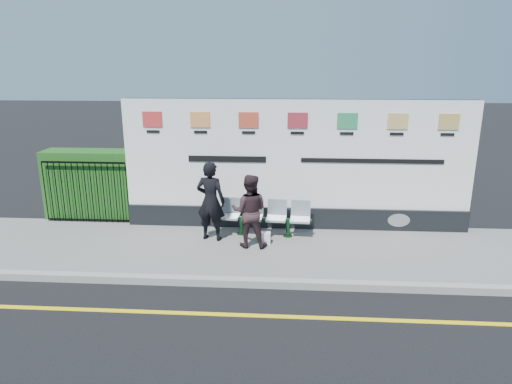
# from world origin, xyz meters

# --- Properties ---
(ground) EXTENTS (80.00, 80.00, 0.00)m
(ground) POSITION_xyz_m (0.00, 0.00, 0.00)
(ground) COLOR black
(pavement) EXTENTS (14.00, 3.00, 0.12)m
(pavement) POSITION_xyz_m (0.00, 2.50, 0.06)
(pavement) COLOR slate
(pavement) RESTS_ON ground
(kerb) EXTENTS (14.00, 0.18, 0.14)m
(kerb) POSITION_xyz_m (0.00, 1.00, 0.07)
(kerb) COLOR gray
(kerb) RESTS_ON ground
(yellow_line) EXTENTS (14.00, 0.10, 0.01)m
(yellow_line) POSITION_xyz_m (0.00, 0.00, 0.00)
(yellow_line) COLOR yellow
(yellow_line) RESTS_ON ground
(billboard) EXTENTS (8.00, 0.30, 3.00)m
(billboard) POSITION_xyz_m (0.50, 3.85, 1.42)
(billboard) COLOR black
(billboard) RESTS_ON pavement
(hedge) EXTENTS (2.35, 0.70, 1.70)m
(hedge) POSITION_xyz_m (-4.58, 4.30, 0.97)
(hedge) COLOR #1D5218
(hedge) RESTS_ON pavement
(railing) EXTENTS (2.05, 0.06, 1.54)m
(railing) POSITION_xyz_m (-4.58, 3.85, 0.89)
(railing) COLOR black
(railing) RESTS_ON pavement
(bench) EXTENTS (2.08, 0.69, 0.44)m
(bench) POSITION_xyz_m (-0.20, 3.24, 0.34)
(bench) COLOR silver
(bench) RESTS_ON pavement
(woman_left) EXTENTS (0.72, 0.55, 1.77)m
(woman_left) POSITION_xyz_m (-1.37, 2.93, 1.01)
(woman_left) COLOR black
(woman_left) RESTS_ON pavement
(woman_right) EXTENTS (0.79, 0.63, 1.58)m
(woman_right) POSITION_xyz_m (-0.49, 2.59, 0.91)
(woman_right) COLOR #312023
(woman_right) RESTS_ON pavement
(handbag_brown) EXTENTS (0.25, 0.13, 0.19)m
(handbag_brown) POSITION_xyz_m (-0.47, 3.26, 0.65)
(handbag_brown) COLOR black
(handbag_brown) RESTS_ON bench
(carrier_bag_white) EXTENTS (0.26, 0.15, 0.26)m
(carrier_bag_white) POSITION_xyz_m (-0.18, 2.74, 0.25)
(carrier_bag_white) COLOR silver
(carrier_bag_white) RESTS_ON pavement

